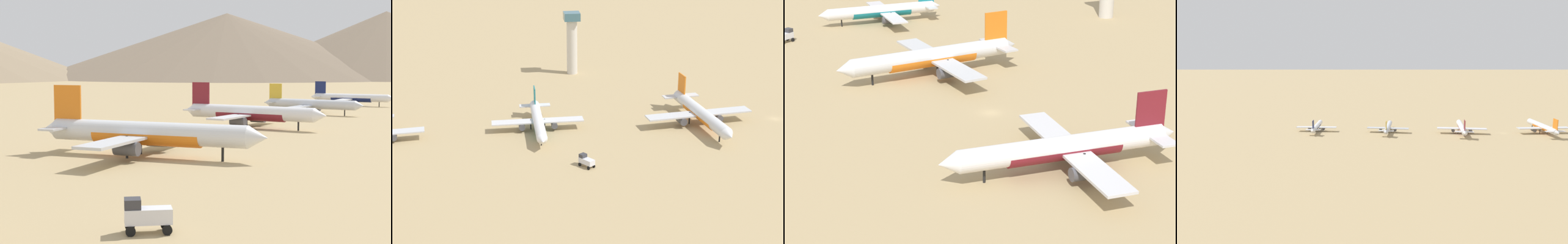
# 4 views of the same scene
# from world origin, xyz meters

# --- Properties ---
(ground_plane) EXTENTS (1800.00, 1800.00, 0.00)m
(ground_plane) POSITION_xyz_m (0.00, 0.00, 0.00)
(ground_plane) COLOR tan
(parked_jet_1) EXTENTS (40.65, 32.93, 11.75)m
(parked_jet_1) POSITION_xyz_m (0.38, -89.40, 3.91)
(parked_jet_1) COLOR white
(parked_jet_1) RESTS_ON ground
(parked_jet_2) EXTENTS (49.52, 40.39, 14.28)m
(parked_jet_2) POSITION_xyz_m (2.85, -30.30, 4.75)
(parked_jet_2) COLOR silver
(parked_jet_2) RESTS_ON ground
(parked_jet_3) EXTENTS (46.11, 37.46, 13.30)m
(parked_jet_3) POSITION_xyz_m (-1.07, 31.88, 4.42)
(parked_jet_3) COLOR white
(parked_jet_3) RESTS_ON ground
(service_truck) EXTENTS (5.64, 5.13, 3.90)m
(service_truck) POSITION_xyz_m (33.22, -76.50, 2.08)
(service_truck) COLOR silver
(service_truck) RESTS_ON ground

